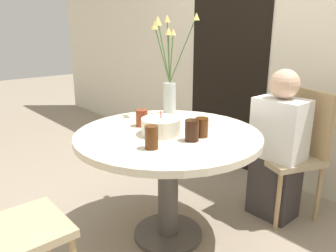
{
  "coord_description": "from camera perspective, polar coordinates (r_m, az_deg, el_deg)",
  "views": [
    {
      "loc": [
        1.43,
        -1.25,
        1.33
      ],
      "look_at": [
        0.0,
        0.0,
        0.77
      ],
      "focal_mm": 35.0,
      "sensor_mm": 36.0,
      "label": 1
    }
  ],
  "objects": [
    {
      "name": "doorway_panel",
      "position": [
        3.25,
        10.28,
        10.97
      ],
      "size": [
        0.9,
        0.01,
        2.05
      ],
      "color": "black",
      "rests_on": "ground_plane"
    },
    {
      "name": "drink_glass_0",
      "position": [
        1.91,
        5.89,
        -0.23
      ],
      "size": [
        0.08,
        0.08,
        0.11
      ],
      "color": "#51280F",
      "rests_on": "dining_table"
    },
    {
      "name": "flower_vase",
      "position": [
        2.36,
        0.2,
        8.56
      ],
      "size": [
        0.23,
        0.32,
        0.71
      ],
      "color": "silver",
      "rests_on": "dining_table"
    },
    {
      "name": "side_plate",
      "position": [
        2.21,
        6.34,
        0.73
      ],
      "size": [
        0.2,
        0.2,
        0.01
      ],
      "color": "silver",
      "rests_on": "dining_table"
    },
    {
      "name": "wall_back",
      "position": [
        2.93,
        20.39,
        15.03
      ],
      "size": [
        8.0,
        0.05,
        2.6
      ],
      "color": "beige",
      "rests_on": "ground_plane"
    },
    {
      "name": "ground_plane",
      "position": [
        2.32,
        -0.0,
        -18.46
      ],
      "size": [
        16.0,
        16.0,
        0.0
      ],
      "primitive_type": "plane",
      "color": "gray"
    },
    {
      "name": "drink_glass_1",
      "position": [
        1.71,
        -2.9,
        -1.97
      ],
      "size": [
        0.07,
        0.07,
        0.12
      ],
      "color": "#51280F",
      "rests_on": "dining_table"
    },
    {
      "name": "birthday_cake",
      "position": [
        1.94,
        -1.16,
        -0.08
      ],
      "size": [
        0.23,
        0.23,
        0.14
      ],
      "color": "white",
      "rests_on": "dining_table"
    },
    {
      "name": "dining_table",
      "position": [
        2.04,
        -0.0,
        -4.83
      ],
      "size": [
        1.13,
        1.13,
        0.73
      ],
      "color": "beige",
      "rests_on": "ground_plane"
    },
    {
      "name": "drink_glass_2",
      "position": [
        1.83,
        4.08,
        -0.8
      ],
      "size": [
        0.08,
        0.08,
        0.12
      ],
      "color": "#33190C",
      "rests_on": "dining_table"
    },
    {
      "name": "person_boy",
      "position": [
        2.44,
        18.56,
        -4.05
      ],
      "size": [
        0.34,
        0.24,
        1.08
      ],
      "color": "#383333",
      "rests_on": "ground_plane"
    },
    {
      "name": "drink_glass_3",
      "position": [
        2.11,
        -4.59,
        1.42
      ],
      "size": [
        0.08,
        0.08,
        0.11
      ],
      "color": "maroon",
      "rests_on": "dining_table"
    },
    {
      "name": "chair_far_back",
      "position": [
        2.53,
        21.47,
        -3.26
      ],
      "size": [
        0.52,
        0.52,
        0.92
      ],
      "rotation": [
        0.0,
        0.0,
        -0.39
      ],
      "color": "tan",
      "rests_on": "ground_plane"
    }
  ]
}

